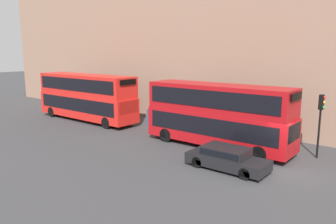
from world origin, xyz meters
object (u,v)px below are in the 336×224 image
(car_dark_sedan, at_px, (227,157))
(traffic_light, at_px, (321,113))
(bus_leading, at_px, (218,113))
(bus_second_in_queue, at_px, (86,95))
(pedestrian, at_px, (149,117))

(car_dark_sedan, relative_size, traffic_light, 1.15)
(bus_leading, distance_m, traffic_light, 6.33)
(bus_second_in_queue, height_order, traffic_light, bus_second_in_queue)
(bus_second_in_queue, bearing_deg, bus_leading, -90.00)
(bus_second_in_queue, bearing_deg, car_dark_sedan, -101.43)
(bus_leading, height_order, traffic_light, bus_leading)
(bus_leading, distance_m, pedestrian, 8.51)
(bus_leading, distance_m, bus_second_in_queue, 14.21)
(traffic_light, height_order, pedestrian, traffic_light)
(car_dark_sedan, height_order, pedestrian, pedestrian)
(pedestrian, bearing_deg, bus_leading, -104.15)
(bus_second_in_queue, bearing_deg, traffic_light, -84.74)
(bus_leading, bearing_deg, bus_second_in_queue, 90.00)
(car_dark_sedan, relative_size, pedestrian, 2.69)
(car_dark_sedan, bearing_deg, bus_second_in_queue, 78.57)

